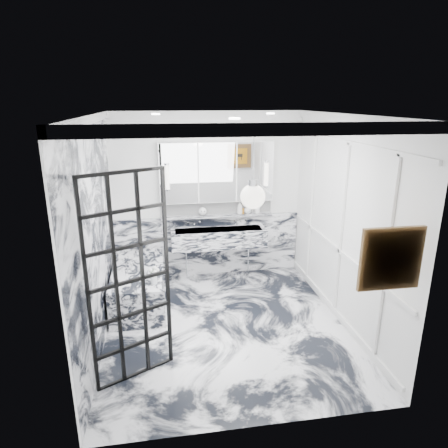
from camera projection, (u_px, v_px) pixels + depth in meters
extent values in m
plane|color=silver|center=(225.00, 325.00, 5.48)|extent=(3.60, 3.60, 0.00)
plane|color=white|center=(225.00, 115.00, 4.65)|extent=(3.60, 3.60, 0.00)
plane|color=white|center=(208.00, 196.00, 6.76)|extent=(3.60, 0.00, 3.60)
plane|color=white|center=(260.00, 294.00, 3.37)|extent=(3.60, 0.00, 3.60)
plane|color=white|center=(94.00, 235.00, 4.82)|extent=(0.00, 3.60, 3.60)
plane|color=white|center=(343.00, 223.00, 5.31)|extent=(0.00, 3.60, 3.60)
cube|color=silver|center=(208.00, 245.00, 7.00)|extent=(3.18, 0.05, 1.05)
cube|color=silver|center=(96.00, 240.00, 4.84)|extent=(0.02, 3.56, 2.68)
cube|color=white|center=(341.00, 230.00, 5.34)|extent=(0.03, 3.40, 2.30)
imported|color=#8C5919|center=(240.00, 207.00, 6.82)|extent=(0.10, 0.10, 0.23)
imported|color=#4C4C51|center=(257.00, 209.00, 6.87)|extent=(0.07, 0.08, 0.16)
imported|color=silver|center=(248.00, 209.00, 6.85)|extent=(0.15, 0.15, 0.15)
sphere|color=white|center=(203.00, 211.00, 6.73)|extent=(0.14, 0.14, 0.14)
cylinder|color=#8C5919|center=(243.00, 211.00, 6.85)|extent=(0.04, 0.04, 0.10)
cylinder|color=silver|center=(154.00, 280.00, 5.46)|extent=(0.08, 0.08, 0.12)
cube|color=gold|center=(391.00, 259.00, 3.52)|extent=(0.49, 0.05, 0.49)
sphere|color=white|center=(253.00, 197.00, 3.89)|extent=(0.24, 0.24, 0.24)
cube|color=silver|center=(219.00, 238.00, 6.75)|extent=(1.60, 0.45, 0.30)
cube|color=silver|center=(217.00, 216.00, 6.81)|extent=(1.90, 0.14, 0.04)
cube|color=white|center=(217.00, 207.00, 6.83)|extent=(1.90, 0.03, 0.23)
cube|color=white|center=(217.00, 172.00, 6.59)|extent=(1.90, 0.16, 1.00)
cylinder|color=white|center=(167.00, 177.00, 6.38)|extent=(0.07, 0.07, 0.40)
cylinder|color=white|center=(266.00, 174.00, 6.64)|extent=(0.07, 0.07, 0.40)
cube|color=silver|center=(139.00, 285.00, 6.06)|extent=(0.75, 1.65, 0.55)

